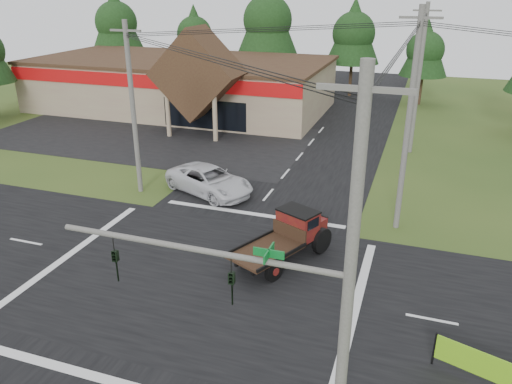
% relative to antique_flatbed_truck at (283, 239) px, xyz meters
% --- Properties ---
extents(ground, '(120.00, 120.00, 0.00)m').
position_rel_antique_flatbed_truck_xyz_m(ground, '(-3.07, -2.54, -1.17)').
color(ground, '#2F491A').
rests_on(ground, ground).
extents(road_ns, '(12.00, 120.00, 0.02)m').
position_rel_antique_flatbed_truck_xyz_m(road_ns, '(-3.07, -2.54, -1.16)').
color(road_ns, black).
rests_on(road_ns, ground).
extents(road_ew, '(120.00, 12.00, 0.02)m').
position_rel_antique_flatbed_truck_xyz_m(road_ew, '(-3.07, -2.54, -1.15)').
color(road_ew, black).
rests_on(road_ew, ground).
extents(parking_apron, '(28.00, 14.00, 0.02)m').
position_rel_antique_flatbed_truck_xyz_m(parking_apron, '(-17.07, 16.46, -1.15)').
color(parking_apron, black).
rests_on(parking_apron, ground).
extents(cvs_building, '(30.40, 18.20, 9.19)m').
position_rel_antique_flatbed_truck_xyz_m(cvs_building, '(-18.77, 27.02, 1.61)').
color(cvs_building, gray).
rests_on(cvs_building, ground).
extents(traffic_signal_mast, '(8.12, 0.24, 7.00)m').
position_rel_antique_flatbed_truck_xyz_m(traffic_signal_mast, '(2.75, -10.04, 3.26)').
color(traffic_signal_mast, '#595651').
rests_on(traffic_signal_mast, ground).
extents(utility_pole_nr, '(2.00, 0.30, 11.00)m').
position_rel_antique_flatbed_truck_xyz_m(utility_pole_nr, '(4.43, -10.04, 4.47)').
color(utility_pole_nr, '#595651').
rests_on(utility_pole_nr, ground).
extents(utility_pole_nw, '(2.00, 0.30, 10.50)m').
position_rel_antique_flatbed_truck_xyz_m(utility_pole_nw, '(-11.07, 5.46, 4.22)').
color(utility_pole_nw, '#595651').
rests_on(utility_pole_nw, ground).
extents(utility_pole_ne, '(2.00, 0.30, 11.50)m').
position_rel_antique_flatbed_truck_xyz_m(utility_pole_ne, '(4.93, 5.46, 4.72)').
color(utility_pole_ne, '#595651').
rests_on(utility_pole_ne, ground).
extents(utility_pole_n, '(2.00, 0.30, 11.20)m').
position_rel_antique_flatbed_truck_xyz_m(utility_pole_n, '(4.93, 19.46, 4.57)').
color(utility_pole_n, '#595651').
rests_on(utility_pole_n, ground).
extents(tree_row_a, '(6.72, 6.72, 12.12)m').
position_rel_antique_flatbed_truck_xyz_m(tree_row_a, '(-33.07, 37.46, 6.88)').
color(tree_row_a, '#332316').
rests_on(tree_row_a, ground).
extents(tree_row_b, '(5.60, 5.60, 10.10)m').
position_rel_antique_flatbed_truck_xyz_m(tree_row_b, '(-23.07, 39.46, 5.54)').
color(tree_row_b, '#332316').
rests_on(tree_row_b, ground).
extents(tree_row_c, '(7.28, 7.28, 13.13)m').
position_rel_antique_flatbed_truck_xyz_m(tree_row_c, '(-13.07, 38.46, 7.55)').
color(tree_row_c, '#332316').
rests_on(tree_row_c, ground).
extents(tree_row_d, '(6.16, 6.16, 11.11)m').
position_rel_antique_flatbed_truck_xyz_m(tree_row_d, '(-3.07, 39.46, 6.21)').
color(tree_row_d, '#332316').
rests_on(tree_row_d, ground).
extents(tree_row_e, '(5.04, 5.04, 9.09)m').
position_rel_antique_flatbed_truck_xyz_m(tree_row_e, '(4.93, 37.46, 4.87)').
color(tree_row_e, '#332316').
rests_on(tree_row_e, ground).
extents(antique_flatbed_truck, '(4.28, 5.96, 2.33)m').
position_rel_antique_flatbed_truck_xyz_m(antique_flatbed_truck, '(0.00, 0.00, 0.00)').
color(antique_flatbed_truck, '#580C15').
rests_on(antique_flatbed_truck, ground).
extents(roadside_banner, '(3.77, 1.34, 1.34)m').
position_rel_antique_flatbed_truck_xyz_m(roadside_banner, '(8.79, -5.77, -0.50)').
color(roadside_banner, '#6EB117').
rests_on(roadside_banner, ground).
extents(white_pickup, '(6.69, 4.97, 1.69)m').
position_rel_antique_flatbed_truck_xyz_m(white_pickup, '(-6.73, 6.63, -0.32)').
color(white_pickup, silver).
rests_on(white_pickup, ground).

